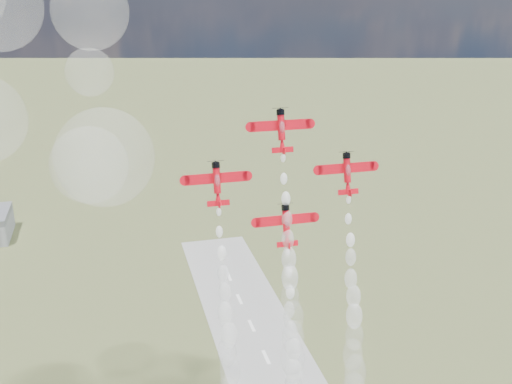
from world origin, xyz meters
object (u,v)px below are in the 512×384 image
(plane_lead, at_px, (281,130))
(plane_right, at_px, (347,172))
(plane_slot, at_px, (286,224))
(plane_left, at_px, (217,183))

(plane_lead, distance_m, plane_right, 17.37)
(plane_lead, bearing_deg, plane_slot, -90.00)
(plane_right, xyz_separation_m, plane_slot, (-14.23, -2.28, -9.70))
(plane_lead, height_order, plane_left, plane_lead)
(plane_left, distance_m, plane_right, 28.47)
(plane_right, bearing_deg, plane_lead, 170.89)
(plane_lead, relative_size, plane_right, 1.00)
(plane_lead, relative_size, plane_slot, 1.00)
(plane_lead, xyz_separation_m, plane_left, (-14.23, -2.28, -9.70))
(plane_slot, bearing_deg, plane_left, 170.89)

